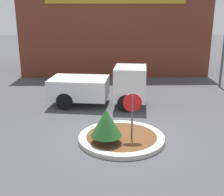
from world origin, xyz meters
TOP-DOWN VIEW (x-y plane):
  - ground_plane at (0.00, 0.00)m, footprint 120.00×120.00m
  - traffic_island at (0.00, 0.00)m, footprint 3.49×3.49m
  - stop_sign at (0.39, -0.23)m, footprint 0.73×0.07m
  - island_shrub at (-0.62, -0.59)m, footprint 1.20×1.20m
  - utility_truck at (-0.86, 4.62)m, footprint 5.49×2.81m
  - storefront_building at (0.11, 14.80)m, footprint 15.12×6.07m

SIDE VIEW (x-z plane):
  - ground_plane at x=0.00m, z-range 0.00..0.00m
  - traffic_island at x=0.00m, z-range 0.00..0.18m
  - island_shrub at x=-0.62m, z-range 0.33..1.68m
  - utility_truck at x=-0.86m, z-range -0.02..2.18m
  - stop_sign at x=0.39m, z-range 0.39..2.43m
  - storefront_building at x=0.11m, z-range 0.00..6.93m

